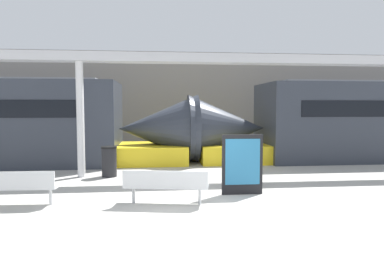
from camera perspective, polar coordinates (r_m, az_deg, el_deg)
name	(u,v)px	position (r m, az deg, el deg)	size (l,w,h in m)	color
ground_plane	(199,212)	(7.21, 1.18, -13.22)	(60.00, 60.00, 0.00)	#B2AFA8
station_wall	(174,101)	(17.89, -3.04, 5.18)	(56.00, 0.20, 5.00)	gray
train_left	(377,123)	(16.17, 28.42, 1.27)	(15.58, 2.93, 3.20)	#2D333D
bench_near	(166,184)	(7.58, -4.39, -8.71)	(1.90, 0.77, 0.78)	silver
bench_far	(18,185)	(8.35, -26.98, -7.96)	(1.64, 0.50, 0.78)	silver
trash_bin	(109,161)	(10.91, -13.64, -4.87)	(0.48, 0.48, 0.94)	black
poster_board	(242,164)	(8.50, 8.39, -5.42)	(1.01, 0.07, 1.48)	black
support_column_near	(80,120)	(10.99, -18.11, 1.85)	(0.23, 0.23, 3.52)	silver
canopy_beam	(79,57)	(11.09, -18.32, 11.71)	(28.00, 0.60, 0.28)	#B7B7BC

